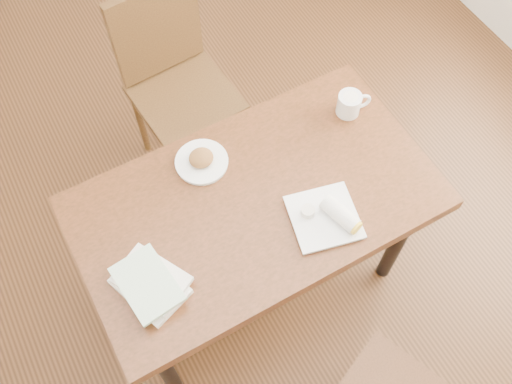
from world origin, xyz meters
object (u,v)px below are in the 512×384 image
table (256,211)px  book_stack (150,284)px  coffee_mug (350,104)px  plate_burrito (329,216)px  plate_scone (202,161)px  chair_far (174,75)px

table → book_stack: bearing=-165.5°
coffee_mug → book_stack: coffee_mug is taller
plate_burrito → book_stack: plate_burrito is taller
plate_scone → table: bearing=-66.3°
coffee_mug → table: bearing=-161.9°
plate_burrito → coffee_mug: bearing=47.9°
chair_far → coffee_mug: chair_far is taller
plate_scone → book_stack: (-0.35, -0.34, 0.01)m
table → coffee_mug: coffee_mug is taller
plate_scone → plate_burrito: (0.27, -0.41, 0.00)m
plate_burrito → book_stack: bearing=173.3°
table → chair_far: bearing=86.9°
table → plate_scone: 0.27m
book_stack → plate_burrito: bearing=-6.7°
coffee_mug → book_stack: 0.99m
plate_burrito → chair_far: bearing=97.4°
table → coffee_mug: 0.54m
book_stack → table: bearing=14.5°
table → plate_burrito: size_ratio=4.66×
coffee_mug → chair_far: bearing=124.3°
chair_far → plate_burrito: bearing=-82.6°
chair_far → plate_scone: bearing=-103.5°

